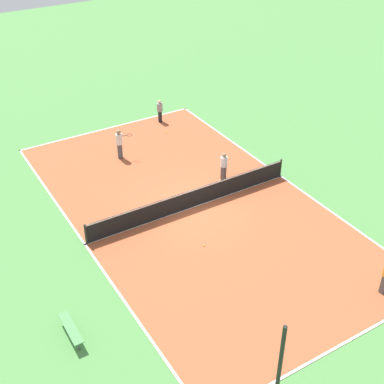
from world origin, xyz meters
name	(u,v)px	position (x,y,z in m)	size (l,w,h in m)	color
ground_plane	(192,207)	(0.00, 0.00, 0.00)	(80.00, 80.00, 0.00)	#518E47
court_surface	(192,207)	(0.00, 0.00, 0.01)	(11.12, 20.01, 0.02)	#B75633
tennis_net	(192,198)	(0.00, 0.00, 0.55)	(10.92, 0.10, 1.04)	black
bench	(71,329)	(7.85, 4.65, 0.39)	(0.36, 1.71, 0.45)	#4C8C4C
player_near_white	(224,165)	(-2.75, -1.37, 0.89)	(0.48, 0.48, 1.53)	#4C4C51
player_baseline_gray	(160,110)	(-3.17, -9.10, 0.84)	(0.45, 0.45, 1.46)	black
player_far_white	(119,142)	(0.92, -6.18, 1.03)	(0.98, 0.54, 1.75)	#4C4C51
tennis_ball_far_baseline	(204,245)	(1.09, 2.81, 0.06)	(0.07, 0.07, 0.07)	#CCE033
tennis_ball_midcourt	(166,132)	(-2.76, -7.53, 0.06)	(0.07, 0.07, 0.07)	#CCE033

